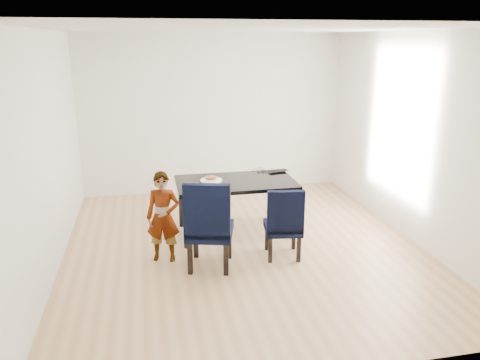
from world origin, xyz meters
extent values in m
cube|color=tan|center=(0.00, 0.00, -0.01)|extent=(4.50, 5.00, 0.01)
cube|color=white|center=(0.00, 0.00, 2.71)|extent=(4.50, 5.00, 0.01)
cube|color=white|center=(0.00, 2.50, 1.35)|extent=(4.50, 0.01, 2.70)
cube|color=silver|center=(0.00, -2.50, 1.35)|extent=(4.50, 0.01, 2.70)
cube|color=silver|center=(-2.25, 0.00, 1.35)|extent=(0.01, 5.00, 2.70)
cube|color=silver|center=(2.25, 0.00, 1.35)|extent=(0.01, 5.00, 2.70)
cube|color=black|center=(0.00, 0.50, 0.38)|extent=(1.60, 0.90, 0.75)
cube|color=black|center=(-0.49, -0.43, 0.54)|extent=(0.64, 0.66, 1.08)
cube|color=black|center=(0.42, -0.34, 0.45)|extent=(0.50, 0.51, 0.91)
imported|color=orange|center=(-1.01, -0.15, 0.55)|extent=(0.46, 0.35, 1.11)
cylinder|color=white|center=(-0.32, 0.56, 0.76)|extent=(0.31, 0.31, 0.02)
ellipsoid|color=#9F5C38|center=(-0.33, 0.56, 0.80)|extent=(0.18, 0.13, 0.07)
imported|color=black|center=(0.68, 0.85, 0.76)|extent=(0.32, 0.24, 0.02)
torus|color=black|center=(0.45, 0.85, 0.75)|extent=(0.17, 0.17, 0.01)
camera|label=1|loc=(-1.16, -5.44, 2.58)|focal=35.00mm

